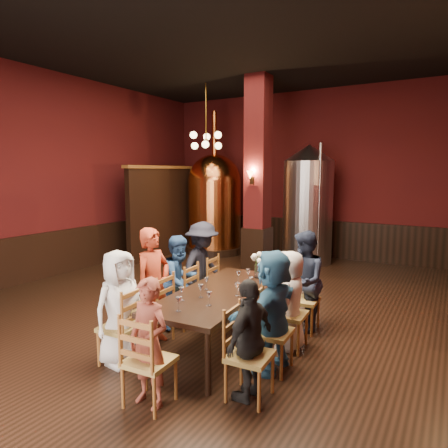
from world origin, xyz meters
The scene contains 38 objects.
room centered at (0.00, 0.00, 2.25)m, with size 10.00×10.02×4.50m.
wainscot_back centered at (0.00, 4.96, 0.50)m, with size 7.90×0.08×1.00m, color black.
wainscot_left centered at (-3.96, 0.00, 0.50)m, with size 0.08×9.90×1.00m, color black.
column centered at (-0.30, 2.80, 2.25)m, with size 0.58×0.58×4.50m, color #460F0F.
partition centered at (-3.20, 3.20, 1.20)m, with size 0.22×3.50×2.40m, color black.
pendant_cluster centered at (-1.80, 2.90, 3.10)m, with size 0.90×0.90×1.70m, color #A57226, non-canonical shape.
sconce_column centered at (-0.30, 2.50, 2.20)m, with size 0.20×0.20×0.36m, color black, non-canonical shape.
dining_table centered at (1.13, -1.31, 0.69)m, with size 1.15×2.46×0.75m.
chair_0 centered at (0.35, -2.36, 0.46)m, with size 0.46×0.46×0.92m, color brown, non-canonical shape.
person_0 centered at (0.35, -2.36, 0.70)m, with size 0.69×0.45×1.40m, color silver.
chair_1 centered at (0.30, -1.69, 0.46)m, with size 0.46×0.46×0.92m, color brown, non-canonical shape.
person_1 centered at (0.30, -1.69, 0.79)m, with size 0.58×0.38×1.58m, color maroon.
chair_2 centered at (0.26, -1.03, 0.46)m, with size 0.46×0.46×0.92m, color brown, non-canonical shape.
person_2 centered at (0.26, -1.03, 0.69)m, with size 0.67×0.33×1.39m, color navy.
chair_3 centered at (0.22, -0.36, 0.46)m, with size 0.46×0.46×0.92m, color brown, non-canonical shape.
person_3 centered at (0.22, -0.36, 0.76)m, with size 0.98×0.56×1.51m, color black.
chair_4 centered at (2.04, -2.25, 0.46)m, with size 0.46×0.46×0.92m, color brown, non-canonical shape.
person_4 centered at (2.04, -2.25, 0.63)m, with size 0.74×0.31×1.26m, color black.
chair_5 centered at (2.00, -1.58, 0.46)m, with size 0.46×0.46×0.92m, color brown, non-canonical shape.
person_5 centered at (2.00, -1.58, 0.72)m, with size 1.34×0.43×1.44m, color #29587D.
chair_6 centered at (1.96, -0.92, 0.46)m, with size 0.46×0.46×0.92m, color brown, non-canonical shape.
person_6 centered at (1.96, -0.92, 0.65)m, with size 0.64×0.42×1.31m, color beige.
chair_7 centered at (1.91, -0.26, 0.46)m, with size 0.46×0.46×0.92m, color brown, non-canonical shape.
person_7 centered at (1.91, -0.26, 0.74)m, with size 0.72×0.35×1.48m, color #1B2237.
chair_8 centered at (1.23, -2.85, 0.46)m, with size 0.46×0.46×0.92m, color brown, non-canonical shape.
person_8 centered at (1.23, -2.85, 0.65)m, with size 0.47×0.31×1.29m, color brown.
copper_kettle centered at (-2.23, 4.00, 1.45)m, with size 1.92×1.92×3.98m.
steel_vessel centered at (0.51, 4.07, 1.50)m, with size 1.63×1.63×3.00m.
rose_vase centered at (1.27, -0.45, 1.00)m, with size 0.23×0.23×0.39m.
wine_glass_0 centered at (1.32, -1.89, 0.83)m, with size 0.07×0.07×0.17m, color white, non-canonical shape.
wine_glass_1 centered at (1.43, -1.39, 0.83)m, with size 0.07×0.07×0.17m, color white, non-canonical shape.
wine_glass_2 centered at (1.16, -0.87, 0.83)m, with size 0.07×0.07×0.17m, color white, non-canonical shape.
wine_glass_3 centered at (0.95, -1.38, 0.83)m, with size 0.07×0.07×0.17m, color white, non-canonical shape.
wine_glass_4 centered at (1.13, -2.22, 0.83)m, with size 0.07×0.07×0.17m, color white, non-canonical shape.
wine_glass_5 centered at (1.45, -1.05, 0.83)m, with size 0.07×0.07×0.17m, color white, non-canonical shape.
wine_glass_6 centered at (1.22, -0.67, 0.83)m, with size 0.07×0.07×0.17m, color white, non-canonical shape.
wine_glass_7 centered at (0.93, -1.90, 0.83)m, with size 0.07×0.07×0.17m, color white, non-canonical shape.
wine_glass_8 centered at (1.07, -1.68, 0.83)m, with size 0.07×0.07×0.17m, color white, non-canonical shape.
Camera 1 is at (3.76, -5.71, 2.32)m, focal length 32.00 mm.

